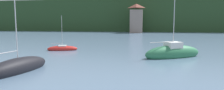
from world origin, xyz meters
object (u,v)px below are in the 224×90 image
Objects in this scene: sailboat_mid_1 at (18,67)px; sailboat_mid_9 at (173,53)px; sailboat_far_4 at (62,49)px; shore_building_west at (136,19)px.

sailboat_mid_9 is (14.04, 9.53, 0.14)m from sailboat_mid_1.
sailboat_mid_1 is 1.78× the size of sailboat_far_4.
sailboat_far_4 is (-8.79, -47.36, -4.86)m from shore_building_west.
sailboat_mid_1 reaches higher than sailboat_mid_9.
sailboat_mid_1 is at bearing -100.26° from sailboat_far_4.
sailboat_mid_9 is (6.68, -50.85, -4.56)m from shore_building_west.
sailboat_mid_9 reaches higher than sailboat_far_4.
shore_building_west reaches higher than sailboat_mid_1.
shore_building_west is at bearing 68.09° from sailboat_mid_9.
shore_building_west is 1.95× the size of sailboat_far_4.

